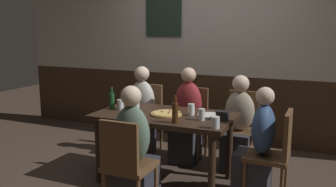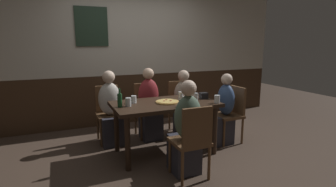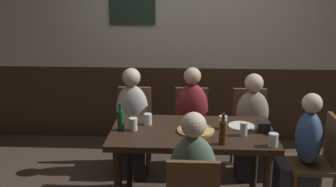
{
  "view_description": "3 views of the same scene",
  "coord_description": "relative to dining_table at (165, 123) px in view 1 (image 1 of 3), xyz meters",
  "views": [
    {
      "loc": [
        1.55,
        -3.42,
        1.66
      ],
      "look_at": [
        -0.0,
        0.1,
        0.94
      ],
      "focal_mm": 39.29,
      "sensor_mm": 36.0,
      "label": 1
    },
    {
      "loc": [
        -1.34,
        -3.25,
        1.56
      ],
      "look_at": [
        0.05,
        0.0,
        0.86
      ],
      "focal_mm": 27.74,
      "sensor_mm": 36.0,
      "label": 2
    },
    {
      "loc": [
        -0.04,
        -3.33,
        2.04
      ],
      "look_at": [
        -0.22,
        0.04,
        1.07
      ],
      "focal_mm": 42.83,
      "sensor_mm": 36.0,
      "label": 3
    }
  ],
  "objects": [
    {
      "name": "ground_plane",
      "position": [
        0.0,
        0.0,
        -0.64
      ],
      "size": [
        12.0,
        12.0,
        0.0
      ],
      "primitive_type": "plane",
      "color": "#423328"
    },
    {
      "name": "wall_back",
      "position": [
        -0.01,
        1.65,
        0.66
      ],
      "size": [
        6.4,
        0.13,
        2.6
      ],
      "color": "#3D2819",
      "rests_on": "ground_plane"
    },
    {
      "name": "dining_table",
      "position": [
        0.0,
        0.0,
        0.0
      ],
      "size": [
        1.45,
        0.8,
        0.74
      ],
      "color": "black",
      "rests_on": "ground_plane"
    },
    {
      "name": "chair_mid_near",
      "position": [
        0.0,
        -0.82,
        -0.15
      ],
      "size": [
        0.4,
        0.4,
        0.88
      ],
      "color": "brown",
      "rests_on": "ground_plane"
    },
    {
      "name": "chair_head_east",
      "position": [
        1.14,
        0.0,
        -0.15
      ],
      "size": [
        0.4,
        0.4,
        0.88
      ],
      "color": "brown",
      "rests_on": "ground_plane"
    },
    {
      "name": "chair_left_far",
      "position": [
        -0.64,
        0.82,
        -0.15
      ],
      "size": [
        0.4,
        0.4,
        0.88
      ],
      "color": "brown",
      "rests_on": "ground_plane"
    },
    {
      "name": "chair_right_far",
      "position": [
        0.64,
        0.82,
        -0.15
      ],
      "size": [
        0.4,
        0.4,
        0.88
      ],
      "color": "brown",
      "rests_on": "ground_plane"
    },
    {
      "name": "chair_mid_far",
      "position": [
        0.0,
        0.82,
        -0.15
      ],
      "size": [
        0.4,
        0.4,
        0.88
      ],
      "color": "brown",
      "rests_on": "ground_plane"
    },
    {
      "name": "person_mid_near",
      "position": [
        0.0,
        -0.65,
        -0.16
      ],
      "size": [
        0.34,
        0.37,
        1.15
      ],
      "color": "#2D2D38",
      "rests_on": "ground_plane"
    },
    {
      "name": "person_head_east",
      "position": [
        0.97,
        0.0,
        -0.19
      ],
      "size": [
        0.37,
        0.34,
        1.1
      ],
      "color": "#2D2D38",
      "rests_on": "ground_plane"
    },
    {
      "name": "person_left_far",
      "position": [
        -0.64,
        0.65,
        -0.16
      ],
      "size": [
        0.34,
        0.37,
        1.14
      ],
      "color": "#2D2D38",
      "rests_on": "ground_plane"
    },
    {
      "name": "person_right_far",
      "position": [
        0.64,
        0.65,
        -0.18
      ],
      "size": [
        0.34,
        0.37,
        1.1
      ],
      "color": "#2D2D38",
      "rests_on": "ground_plane"
    },
    {
      "name": "person_mid_far",
      "position": [
        -0.0,
        0.65,
        -0.16
      ],
      "size": [
        0.34,
        0.37,
        1.16
      ],
      "color": "#2D2D38",
      "rests_on": "ground_plane"
    },
    {
      "name": "pizza",
      "position": [
        0.03,
        -0.02,
        0.11
      ],
      "size": [
        0.33,
        0.33,
        0.03
      ],
      "color": "tan",
      "rests_on": "dining_table"
    },
    {
      "name": "pint_glass_amber",
      "position": [
        -0.41,
        0.13,
        0.14
      ],
      "size": [
        0.08,
        0.08,
        0.1
      ],
      "color": "silver",
      "rests_on": "dining_table"
    },
    {
      "name": "highball_clear",
      "position": [
        0.44,
        -0.09,
        0.14
      ],
      "size": [
        0.06,
        0.06,
        0.12
      ],
      "color": "silver",
      "rests_on": "dining_table"
    },
    {
      "name": "beer_glass_half",
      "position": [
        -0.52,
        -0.02,
        0.14
      ],
      "size": [
        0.07,
        0.07,
        0.11
      ],
      "color": "silver",
      "rests_on": "dining_table"
    },
    {
      "name": "pint_glass_stout",
      "position": [
        0.28,
        0.06,
        0.15
      ],
      "size": [
        0.07,
        0.07,
        0.12
      ],
      "color": "silver",
      "rests_on": "dining_table"
    },
    {
      "name": "tumbler_short",
      "position": [
        0.65,
        -0.32,
        0.14
      ],
      "size": [
        0.08,
        0.08,
        0.11
      ],
      "color": "silver",
      "rests_on": "dining_table"
    },
    {
      "name": "beer_bottle_green",
      "position": [
        -0.63,
        -0.02,
        0.19
      ],
      "size": [
        0.06,
        0.06,
        0.24
      ],
      "color": "#194723",
      "rests_on": "dining_table"
    },
    {
      "name": "beer_bottle_brown",
      "position": [
        0.24,
        -0.29,
        0.2
      ],
      "size": [
        0.06,
        0.06,
        0.26
      ],
      "color": "#42230F",
      "rests_on": "dining_table"
    },
    {
      "name": "plate_white_large",
      "position": [
        0.45,
        0.12,
        0.1
      ],
      "size": [
        0.24,
        0.24,
        0.01
      ],
      "primitive_type": "cylinder",
      "color": "white",
      "rests_on": "dining_table"
    },
    {
      "name": "condiment_caddy",
      "position": [
        0.62,
        -0.0,
        0.14
      ],
      "size": [
        0.11,
        0.09,
        0.09
      ],
      "primitive_type": "cube",
      "color": "black",
      "rests_on": "dining_table"
    }
  ]
}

